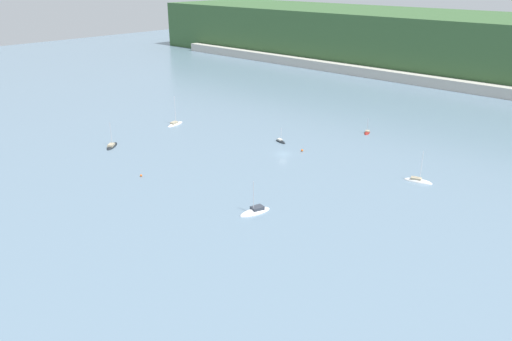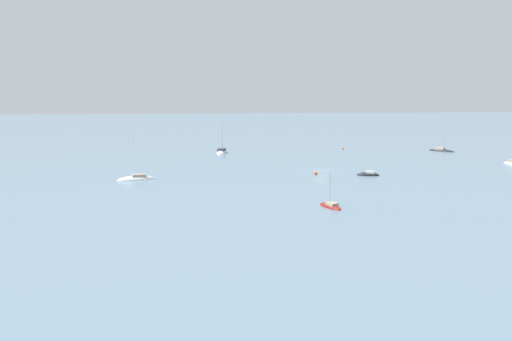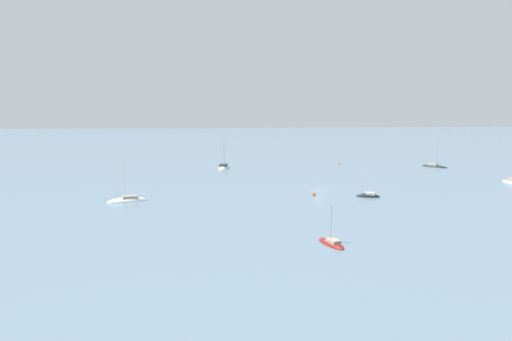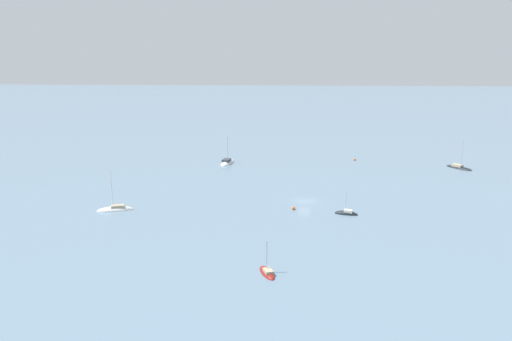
{
  "view_description": "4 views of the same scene",
  "coord_description": "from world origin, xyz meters",
  "views": [
    {
      "loc": [
        89.8,
        -108.82,
        51.28
      ],
      "look_at": [
        4.92,
        -17.35,
        1.16
      ],
      "focal_mm": 35.0,
      "sensor_mm": 36.0,
      "label": 1
    },
    {
      "loc": [
        27.05,
        107.05,
        17.18
      ],
      "look_at": [
        16.25,
        14.64,
        2.51
      ],
      "focal_mm": 35.0,
      "sensor_mm": 36.0,
      "label": 2
    },
    {
      "loc": [
        21.82,
        84.14,
        17.35
      ],
      "look_at": [
        12.36,
        -16.43,
        1.92
      ],
      "focal_mm": 28.0,
      "sensor_mm": 36.0,
      "label": 3
    },
    {
      "loc": [
        6.13,
        104.02,
        33.65
      ],
      "look_at": [
        11.27,
        -15.37,
        2.82
      ],
      "focal_mm": 35.0,
      "sensor_mm": 36.0,
      "label": 4
    }
  ],
  "objects": [
    {
      "name": "ground_plane",
      "position": [
        0.0,
        0.0,
        0.0
      ],
      "size": [
        600.0,
        600.0,
        0.0
      ],
      "primitive_type": "plane",
      "color": "slate"
    },
    {
      "name": "hillside_ridge",
      "position": [
        0.0,
        162.12,
        14.97
      ],
      "size": [
        425.49,
        76.95,
        29.94
      ],
      "color": "#385B33",
      "rests_on": "ground_plane"
    },
    {
      "name": "shore_town_strip",
      "position": [
        0.0,
        120.15,
        2.38
      ],
      "size": [
        361.67,
        6.0,
        4.75
      ],
      "color": "#B7B2A8",
      "rests_on": "ground_plane"
    },
    {
      "name": "sailboat_0",
      "position": [
        -43.98,
        -31.18,
        0.11
      ],
      "size": [
        6.64,
        7.35,
        8.31
      ],
      "rotation": [
        0.0,
        0.0,
        2.26
      ],
      "color": "black",
      "rests_on": "ground_plane"
    },
    {
      "name": "sailboat_1",
      "position": [
        -8.0,
        8.2,
        0.08
      ],
      "size": [
        4.9,
        2.64,
        5.51
      ],
      "rotation": [
        0.0,
        0.0,
        6.03
      ],
      "color": "black",
      "rests_on": "ground_plane"
    },
    {
      "name": "sailboat_2",
      "position": [
        7.39,
        35.5,
        0.08
      ],
      "size": [
        3.36,
        5.23,
        5.81
      ],
      "rotation": [
        0.0,
        0.0,
        5.08
      ],
      "color": "maroon",
      "rests_on": "ground_plane"
    },
    {
      "name": "sailboat_3",
      "position": [
        20.32,
        -34.23,
        0.11
      ],
      "size": [
        4.63,
        8.29,
        8.73
      ],
      "rotation": [
        0.0,
        0.0,
        4.46
      ],
      "color": "silver",
      "rests_on": "ground_plane"
    },
    {
      "name": "sailboat_4",
      "position": [
        39.36,
        7.83,
        0.09
      ],
      "size": [
        7.59,
        3.79,
        9.36
      ],
      "rotation": [
        0.0,
        0.0,
        0.25
      ],
      "color": "white",
      "rests_on": "ground_plane"
    },
    {
      "name": "sailboat_5",
      "position": [
        -48.38,
        -2.56,
        0.14
      ],
      "size": [
        3.71,
        7.97,
        10.99
      ],
      "rotation": [
        0.0,
        0.0,
        1.78
      ],
      "color": "silver",
      "rests_on": "ground_plane"
    },
    {
      "name": "mooring_buoy_0",
      "position": [
        2.58,
        5.86,
        0.34
      ],
      "size": [
        0.69,
        0.69,
        0.69
      ],
      "color": "orange",
      "rests_on": "ground_plane"
    },
    {
      "name": "mooring_buoy_1",
      "position": [
        -16.68,
        -39.37,
        0.3
      ],
      "size": [
        0.6,
        0.6,
        0.6
      ],
      "color": "orange",
      "rests_on": "ground_plane"
    }
  ]
}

